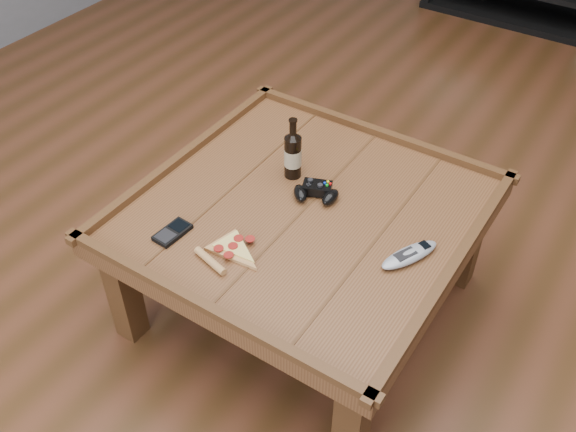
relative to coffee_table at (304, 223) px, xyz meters
The scene contains 7 objects.
ground 0.39m from the coffee_table, ahead, with size 6.00×6.00×0.00m, color #432813.
coffee_table is the anchor object (origin of this frame).
beer_bottle 0.23m from the coffee_table, 135.24° to the left, with size 0.06×0.06×0.22m.
game_controller 0.10m from the coffee_table, 90.19° to the left, with size 0.15×0.13×0.04m.
pizza_slice 0.30m from the coffee_table, 106.01° to the right, with size 0.19×0.25×0.02m.
smartphone 0.42m from the coffee_table, 130.58° to the right, with size 0.07×0.12×0.02m.
remote_control 0.37m from the coffee_table, ahead, with size 0.14×0.20×0.03m.
Camera 1 is at (0.78, -1.28, 1.76)m, focal length 40.00 mm.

